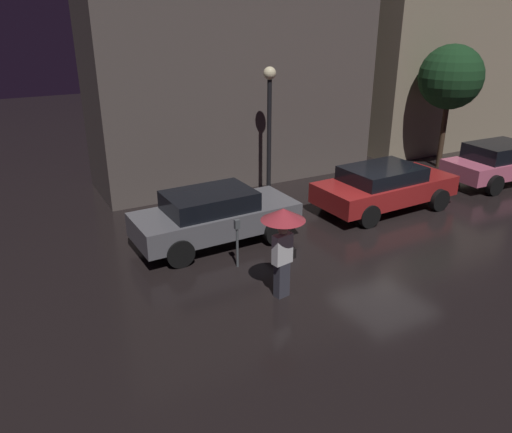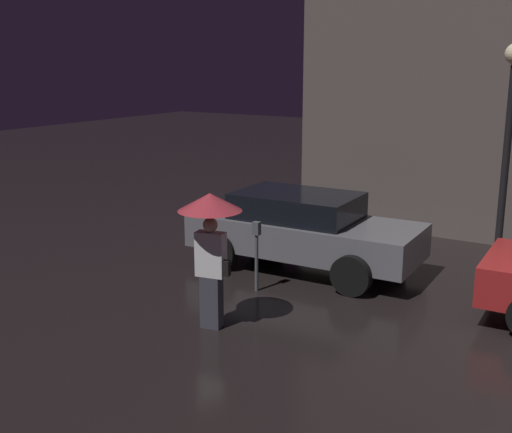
% 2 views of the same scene
% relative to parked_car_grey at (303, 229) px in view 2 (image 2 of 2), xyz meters
% --- Properties ---
extents(parked_car_grey, '(4.30, 1.91, 1.42)m').
position_rel_parked_car_grey_xyz_m(parked_car_grey, '(0.00, 0.00, 0.00)').
color(parked_car_grey, slate).
rests_on(parked_car_grey, ground).
extents(pedestrian_with_umbrella, '(0.91, 0.91, 2.00)m').
position_rel_parked_car_grey_xyz_m(pedestrian_with_umbrella, '(0.16, -3.12, 0.76)').
color(pedestrian_with_umbrella, '#383842').
rests_on(pedestrian_with_umbrella, ground).
extents(parking_meter, '(0.12, 0.10, 1.20)m').
position_rel_parked_car_grey_xyz_m(parking_meter, '(-0.08, -1.49, -0.01)').
color(parking_meter, '#4C5154').
rests_on(parking_meter, ground).
extents(street_lamp_near, '(0.39, 0.39, 4.10)m').
position_rel_parked_car_grey_xyz_m(street_lamp_near, '(3.00, 2.45, 2.02)').
color(street_lamp_near, black).
rests_on(street_lamp_near, ground).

